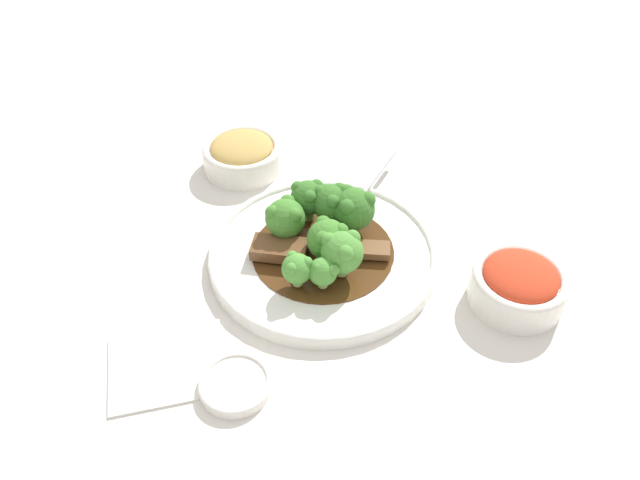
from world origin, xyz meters
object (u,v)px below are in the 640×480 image
object	(u,v)px
beef_strip_2	(364,250)
serving_spoon	(350,205)
beef_strip_0	(276,249)
beef_strip_1	(312,235)
broccoli_floret_5	(282,218)
sauce_dish	(232,384)
broccoli_floret_4	(327,202)
broccoli_floret_7	(339,252)
broccoli_floret_3	(324,239)
broccoli_floret_0	(350,208)
broccoli_floret_1	(305,197)
main_plate	(320,254)
broccoli_floret_2	(324,271)
side_bowl_appetizer	(240,154)
side_bowl_kimchi	(515,284)
broccoli_floret_6	(294,268)

from	to	relation	value
beef_strip_2	serving_spoon	xyz separation A→B (m)	(-0.01, 0.09, 0.00)
beef_strip_0	beef_strip_1	size ratio (longest dim) A/B	0.95
broccoli_floret_5	sauce_dish	bearing A→B (deg)	-101.35
beef_strip_2	broccoli_floret_4	distance (m)	0.08
broccoli_floret_7	sauce_dish	size ratio (longest dim) A/B	0.77
beef_strip_1	broccoli_floret_3	bearing A→B (deg)	-65.11
broccoli_floret_0	broccoli_floret_1	size ratio (longest dim) A/B	1.04
beef_strip_1	broccoli_floret_4	xyz separation A→B (m)	(0.02, 0.03, 0.03)
main_plate	broccoli_floret_2	bearing A→B (deg)	-85.84
beef_strip_1	side_bowl_appetizer	bearing A→B (deg)	121.81
beef_strip_1	side_bowl_kimchi	xyz separation A→B (m)	(0.24, -0.09, 0.00)
broccoli_floret_2	side_bowl_appetizer	distance (m)	0.29
broccoli_floret_3	serving_spoon	xyz separation A→B (m)	(0.04, 0.09, -0.02)
broccoli_floret_0	sauce_dish	size ratio (longest dim) A/B	0.78
broccoli_floret_0	broccoli_floret_7	size ratio (longest dim) A/B	1.01
broccoli_floret_2	serving_spoon	distance (m)	0.15
broccoli_floret_5	serving_spoon	size ratio (longest dim) A/B	0.31
broccoli_floret_7	side_bowl_kimchi	bearing A→B (deg)	-7.26
broccoli_floret_0	serving_spoon	distance (m)	0.05
main_plate	broccoli_floret_4	xyz separation A→B (m)	(0.01, 0.05, 0.04)
beef_strip_1	broccoli_floret_1	xyz separation A→B (m)	(-0.01, 0.04, 0.03)
broccoli_floret_1	broccoli_floret_3	distance (m)	0.08
sauce_dish	side_bowl_appetizer	bearing A→B (deg)	94.30
broccoli_floret_0	broccoli_floret_4	xyz separation A→B (m)	(-0.03, 0.01, 0.00)
main_plate	broccoli_floret_6	distance (m)	0.08
beef_strip_1	broccoli_floret_0	world-z (taller)	broccoli_floret_0
beef_strip_0	beef_strip_2	size ratio (longest dim) A/B	1.26
broccoli_floret_6	broccoli_floret_2	bearing A→B (deg)	-5.01
beef_strip_1	broccoli_floret_4	bearing A→B (deg)	57.31
broccoli_floret_6	beef_strip_1	bearing A→B (deg)	76.25
beef_strip_0	broccoli_floret_4	bearing A→B (deg)	43.13
broccoli_floret_7	sauce_dish	bearing A→B (deg)	-126.73
main_plate	broccoli_floret_5	bearing A→B (deg)	153.12
broccoli_floret_0	side_bowl_kimchi	distance (m)	0.22
serving_spoon	broccoli_floret_6	bearing A→B (deg)	-116.75
beef_strip_1	broccoli_floret_5	bearing A→B (deg)	173.52
broccoli_floret_1	serving_spoon	bearing A→B (deg)	17.87
beef_strip_1	broccoli_floret_0	size ratio (longest dim) A/B	1.29
beef_strip_1	sauce_dish	distance (m)	0.23
beef_strip_0	broccoli_floret_0	xyz separation A→B (m)	(0.09, 0.05, 0.03)
beef_strip_2	side_bowl_kimchi	world-z (taller)	side_bowl_kimchi
broccoli_floret_0	broccoli_floret_2	size ratio (longest dim) A/B	1.46
broccoli_floret_4	broccoli_floret_6	distance (m)	0.12
main_plate	broccoli_floret_0	xyz separation A→B (m)	(0.04, 0.04, 0.04)
broccoli_floret_0	broccoli_floret_3	world-z (taller)	broccoli_floret_0
broccoli_floret_3	broccoli_floret_5	world-z (taller)	same
broccoli_floret_1	broccoli_floret_7	distance (m)	0.11
beef_strip_1	serving_spoon	world-z (taller)	serving_spoon
beef_strip_0	broccoli_floret_1	size ratio (longest dim) A/B	1.28
broccoli_floret_4	side_bowl_kimchi	bearing A→B (deg)	-28.16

